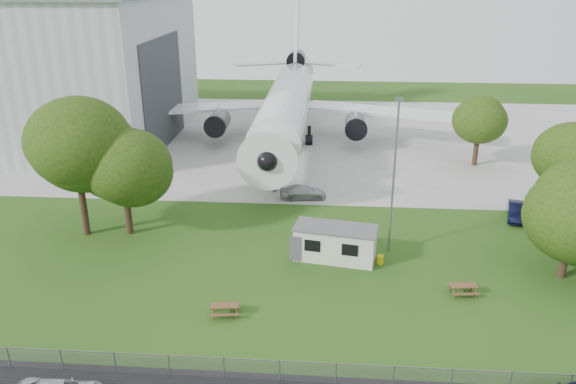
# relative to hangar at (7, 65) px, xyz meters

# --- Properties ---
(ground) EXTENTS (160.00, 160.00, 0.00)m
(ground) POSITION_rel_hangar_xyz_m (37.97, -36.00, -9.41)
(ground) COLOR #34611A
(concrete_apron) EXTENTS (120.00, 46.00, 0.03)m
(concrete_apron) POSITION_rel_hangar_xyz_m (37.97, 2.00, -9.39)
(concrete_apron) COLOR #B7B7B2
(concrete_apron) RESTS_ON ground
(hangar) EXTENTS (43.00, 31.00, 18.55)m
(hangar) POSITION_rel_hangar_xyz_m (0.00, 0.00, 0.00)
(hangar) COLOR #B2B7BC
(hangar) RESTS_ON ground
(airliner) EXTENTS (46.36, 47.73, 17.69)m
(airliner) POSITION_rel_hangar_xyz_m (35.97, -0.14, -4.14)
(airliner) COLOR white
(airliner) RESTS_ON ground
(site_cabin) EXTENTS (6.94, 3.75, 2.62)m
(site_cabin) POSITION_rel_hangar_xyz_m (41.96, -31.42, -8.09)
(site_cabin) COLOR silver
(site_cabin) RESTS_ON ground
(picnic_west) EXTENTS (1.98, 1.72, 0.76)m
(picnic_west) POSITION_rel_hangar_xyz_m (34.95, -39.62, -9.41)
(picnic_west) COLOR brown
(picnic_west) RESTS_ON ground
(picnic_east) EXTENTS (1.97, 1.71, 0.76)m
(picnic_east) POSITION_rel_hangar_xyz_m (50.59, -36.00, -9.41)
(picnic_east) COLOR brown
(picnic_east) RESTS_ON ground
(fence) EXTENTS (58.00, 0.04, 1.30)m
(fence) POSITION_rel_hangar_xyz_m (37.97, -45.50, -9.41)
(fence) COLOR gray
(fence) RESTS_ON ground
(lamp_mast) EXTENTS (0.16, 0.16, 12.00)m
(lamp_mast) POSITION_rel_hangar_xyz_m (46.17, -29.80, -3.41)
(lamp_mast) COLOR slate
(lamp_mast) RESTS_ON ground
(tree_west_big) EXTENTS (9.41, 9.41, 12.12)m
(tree_west_big) POSITION_rel_hangar_xyz_m (21.28, -28.62, -2.00)
(tree_west_big) COLOR #382619
(tree_west_big) RESTS_ON ground
(tree_west_small) EXTENTS (7.16, 7.16, 8.98)m
(tree_west_small) POSITION_rel_hangar_xyz_m (24.82, -28.21, -4.02)
(tree_west_small) COLOR #382619
(tree_west_small) RESTS_ON ground
(tree_east_front) EXTENTS (8.12, 8.12, 9.24)m
(tree_east_front) POSITION_rel_hangar_xyz_m (58.18, -33.01, -4.23)
(tree_east_front) COLOR #382619
(tree_east_front) RESTS_ON ground
(tree_far_apron) EXTENTS (6.03, 6.03, 8.39)m
(tree_far_apron) POSITION_rel_hangar_xyz_m (57.79, -7.94, -4.05)
(tree_far_apron) COLOR #382619
(tree_far_apron) RESTS_ON ground
(car_ne_sedan) EXTENTS (2.52, 4.47, 1.39)m
(car_ne_sedan) POSITION_rel_hangar_xyz_m (58.02, -22.77, -8.71)
(car_ne_sedan) COLOR black
(car_ne_sedan) RESTS_ON ground
(car_apron_van) EXTENTS (4.64, 2.34, 1.29)m
(car_apron_van) POSITION_rel_hangar_xyz_m (38.90, -19.43, -8.76)
(car_apron_van) COLOR #A7A9AE
(car_apron_van) RESTS_ON ground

